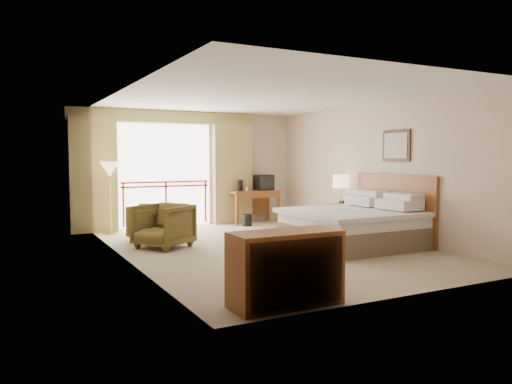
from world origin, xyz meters
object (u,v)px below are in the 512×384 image
armchair_far (151,239)px  floor_lamp (110,172)px  tv (264,183)px  armchair_near (164,248)px  table_lamp (341,182)px  nightstand (342,218)px  side_table (152,222)px  bed (354,226)px  dresser (286,269)px  wastebasket (247,220)px  desk (252,198)px

armchair_far → floor_lamp: 1.77m
tv → armchair_near: 4.09m
table_lamp → armchair_near: bearing=179.4°
armchair_near → floor_lamp: size_ratio=0.57×
nightstand → side_table: 4.01m
bed → dresser: bed is taller
side_table → wastebasket: bearing=25.2°
wastebasket → side_table: side_table is taller
wastebasket → armchair_near: armchair_near is taller
wastebasket → floor_lamp: 3.34m
tv → armchair_far: tv is taller
bed → side_table: 3.79m
bed → armchair_near: 3.50m
tv → wastebasket: (-0.67, -0.41, -0.86)m
armchair_far → bed: bearing=85.6°
side_table → armchair_far: bearing=79.0°
armchair_near → table_lamp: bearing=57.7°
tv → armchair_near: size_ratio=0.49×
armchair_near → side_table: (-0.03, 0.60, 0.39)m
nightstand → armchair_near: size_ratio=0.72×
bed → desk: size_ratio=1.72×
side_table → bed: bearing=-32.7°
tv → armchair_near: bearing=-127.5°
floor_lamp → side_table: bearing=-72.1°
armchair_far → wastebasket: bearing=141.5°
table_lamp → armchair_far: (-3.85, 1.11, -1.10)m
nightstand → desk: (-0.94, 2.39, 0.31)m
armchair_far → floor_lamp: bearing=-115.8°
table_lamp → armchair_near: 4.07m
bed → armchair_near: size_ratio=2.43×
bed → side_table: size_ratio=3.71×
bed → armchair_far: (-3.10, 2.52, -0.38)m
tv → floor_lamp: size_ratio=0.28×
tv → side_table: tv is taller
nightstand → armchair_far: (-3.85, 1.16, -0.32)m
nightstand → table_lamp: (0.00, 0.05, 0.78)m
tv → armchair_near: (-3.27, -2.24, -1.00)m
nightstand → desk: size_ratio=0.51×
armchair_near → dresser: (0.16, -4.02, 0.41)m
bed → wastebasket: (-0.56, 3.28, -0.24)m
tv → nightstand: bearing=-56.6°
tv → wastebasket: bearing=-130.6°
armchair_near → dresser: 4.04m
floor_lamp → bed: bearing=-44.0°
desk → armchair_far: bearing=-155.3°
desk → tv: bearing=-9.5°
armchair_far → nightstand: bearing=108.0°
side_table → floor_lamp: 1.83m
bed → armchair_far: bed is taller
desk → armchair_near: desk is taller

